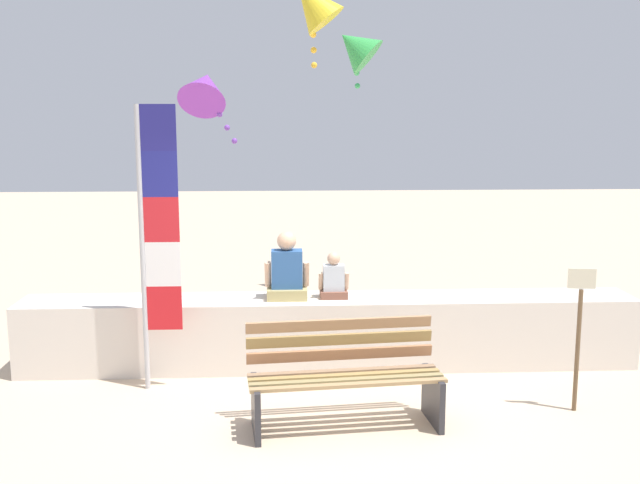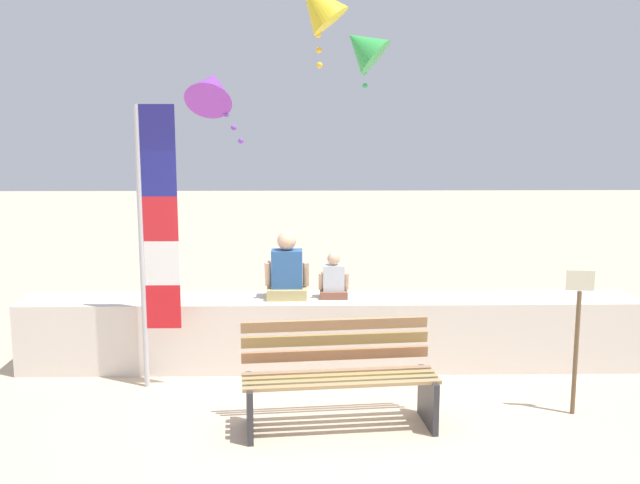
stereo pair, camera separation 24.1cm
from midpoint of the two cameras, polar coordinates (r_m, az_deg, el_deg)
The scene contains 10 objects.
ground_plane at distance 6.78m, azimuth 0.39°, elevation -13.18°, with size 40.00×40.00×0.00m, color beige.
seawall_ledge at distance 7.87m, azimuth -0.14°, elevation -6.99°, with size 6.48×0.65×0.75m, color silver.
park_bench at distance 6.41m, azimuth 0.81°, elevation -10.53°, with size 1.71×0.77×0.88m.
person_adult at distance 7.71m, azimuth -3.48°, elevation -2.37°, with size 0.47×0.34×0.71m.
person_child at distance 7.74m, azimuth 0.18°, elevation -2.96°, with size 0.32×0.24×0.49m.
flag_banner at distance 7.16m, azimuth -13.70°, elevation 0.81°, with size 0.38×0.05×2.75m.
kite_purple at distance 10.35m, azimuth -9.62°, elevation 11.73°, with size 0.82×0.92×1.18m.
kite_green at distance 10.78m, azimuth 2.09°, elevation 14.95°, with size 0.90×0.78×0.98m.
kite_yellow at distance 9.42m, azimuth -1.39°, elevation 18.08°, with size 0.83×0.75×1.15m.
sign_post at distance 6.94m, azimuth 18.54°, elevation -6.33°, with size 0.24×0.05×1.32m.
Camera 1 is at (-0.47, -6.23, 2.64)m, focal length 41.17 mm.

